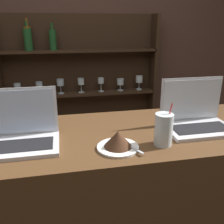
% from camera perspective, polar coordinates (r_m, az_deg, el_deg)
% --- Properties ---
extents(bar_counter, '(1.90, 0.63, 1.06)m').
position_cam_1_polar(bar_counter, '(1.54, -4.15, -23.44)').
color(bar_counter, '#4C3019').
rests_on(bar_counter, ground_plane).
extents(back_wall, '(7.00, 0.06, 2.70)m').
position_cam_1_polar(back_wall, '(2.57, -8.97, 14.16)').
color(back_wall, '#4C3328').
rests_on(back_wall, ground_plane).
extents(back_shelf, '(1.52, 0.18, 1.67)m').
position_cam_1_polar(back_shelf, '(2.58, -7.34, 3.62)').
color(back_shelf, '#332114').
rests_on(back_shelf, ground_plane).
extents(laptop_near, '(0.34, 0.23, 0.25)m').
position_cam_1_polar(laptop_near, '(1.19, -20.39, -4.55)').
color(laptop_near, silver).
rests_on(laptop_near, bar_counter).
extents(laptop_far, '(0.35, 0.23, 0.25)m').
position_cam_1_polar(laptop_far, '(1.37, 18.67, -1.17)').
color(laptop_far, silver).
rests_on(laptop_far, bar_counter).
extents(cake_plate, '(0.18, 0.19, 0.08)m').
position_cam_1_polar(cake_plate, '(1.09, 1.38, -6.63)').
color(cake_plate, silver).
rests_on(cake_plate, bar_counter).
extents(water_glass, '(0.08, 0.08, 0.19)m').
position_cam_1_polar(water_glass, '(1.13, 11.70, -3.95)').
color(water_glass, silver).
rests_on(water_glass, bar_counter).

